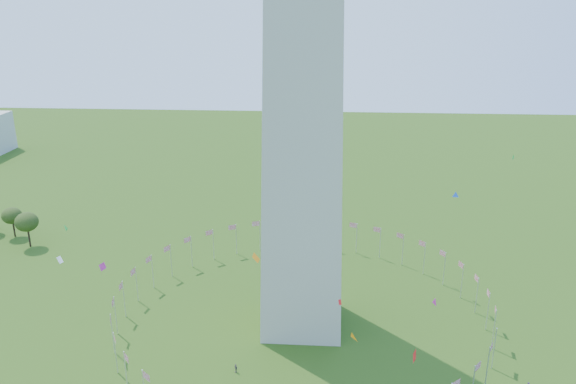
% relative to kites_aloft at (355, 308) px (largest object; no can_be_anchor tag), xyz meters
% --- Properties ---
extents(flag_ring, '(80.24, 80.24, 9.00)m').
position_rel_kites_aloft_xyz_m(flag_ring, '(-9.85, 24.93, -14.50)').
color(flag_ring, silver).
rests_on(flag_ring, ground).
extents(kites_aloft, '(116.91, 65.97, 33.11)m').
position_rel_kites_aloft_xyz_m(kites_aloft, '(0.00, 0.00, 0.00)').
color(kites_aloft, orange).
rests_on(kites_aloft, ground).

